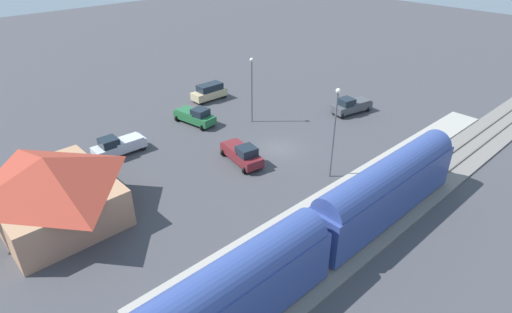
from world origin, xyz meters
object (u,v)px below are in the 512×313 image
at_px(pickup_green, 195,116).
at_px(light_pole_near_platform, 335,124).
at_px(station_building, 51,188).
at_px(pedestrian_on_platform, 408,150).
at_px(suv_tan, 209,92).
at_px(pickup_charcoal, 351,105).
at_px(light_pole_lot_center, 252,83).
at_px(pickup_maroon, 242,153).
at_px(pickup_silver, 118,146).

height_order(pickup_green, light_pole_near_platform, light_pole_near_platform).
relative_size(station_building, pedestrian_on_platform, 6.57).
bearing_deg(suv_tan, pickup_charcoal, -146.99).
distance_m(station_building, light_pole_near_platform, 24.37).
distance_m(station_building, pedestrian_on_platform, 33.12).
xyz_separation_m(station_building, pedestrian_on_platform, (-14.65, -29.65, -1.67)).
distance_m(pedestrian_on_platform, pickup_green, 24.47).
bearing_deg(light_pole_lot_center, station_building, 97.59).
xyz_separation_m(pickup_maroon, pickup_silver, (10.07, 8.31, 0.00)).
relative_size(pedestrian_on_platform, pickup_maroon, 0.30).
relative_size(pickup_silver, light_pole_lot_center, 0.69).
xyz_separation_m(pedestrian_on_platform, light_pole_lot_center, (17.93, 5.05, 3.68)).
distance_m(station_building, pickup_maroon, 17.54).
bearing_deg(pickup_green, station_building, 111.28).
relative_size(station_building, pickup_maroon, 1.99).
relative_size(suv_tan, light_pole_lot_center, 0.62).
xyz_separation_m(suv_tan, light_pole_lot_center, (-9.36, 0.68, 3.82)).
relative_size(pickup_maroon, pickup_silver, 1.04).
xyz_separation_m(pickup_charcoal, light_pole_lot_center, (6.63, 11.06, 3.94)).
distance_m(pickup_silver, light_pole_lot_center, 16.65).
bearing_deg(pickup_silver, pickup_maroon, -140.47).
xyz_separation_m(station_building, pickup_maroon, (-3.46, -17.09, -1.92)).
bearing_deg(light_pole_lot_center, pickup_silver, 78.08).
xyz_separation_m(pickup_charcoal, pickup_maroon, (-0.10, 18.58, 0.00)).
bearing_deg(light_pole_lot_center, pickup_green, 52.26).
xyz_separation_m(station_building, pickup_green, (7.47, -19.19, -1.92)).
bearing_deg(pickup_maroon, pickup_charcoal, -89.69).
bearing_deg(pickup_maroon, pedestrian_on_platform, -131.71).
bearing_deg(pickup_green, light_pole_lot_center, -127.74).
bearing_deg(suv_tan, light_pole_near_platform, 170.97).
xyz_separation_m(station_building, light_pole_near_platform, (-11.20, -21.49, 2.54)).
bearing_deg(pickup_maroon, light_pole_lot_center, -48.13).
distance_m(pedestrian_on_platform, pickup_maroon, 16.83).
xyz_separation_m(station_building, pickup_charcoal, (-3.35, -35.67, -1.92)).
bearing_deg(light_pole_lot_center, pickup_maroon, 131.87).
height_order(station_building, pickup_charcoal, station_building).
relative_size(station_building, light_pole_near_platform, 1.27).
xyz_separation_m(pickup_charcoal, pickup_silver, (9.97, 26.89, 0.00)).
bearing_deg(pedestrian_on_platform, pickup_maroon, 48.29).
relative_size(pedestrian_on_platform, pickup_green, 0.30).
bearing_deg(pickup_silver, pickup_charcoal, -110.35).
bearing_deg(pickup_green, pedestrian_on_platform, -154.68).
bearing_deg(pedestrian_on_platform, pickup_silver, 44.46).
xyz_separation_m(station_building, pickup_silver, (6.62, -8.78, -1.92)).
xyz_separation_m(pickup_green, light_pole_lot_center, (-4.19, -5.42, 3.94)).
distance_m(suv_tan, pickup_silver, 17.56).
distance_m(pickup_green, light_pole_lot_center, 7.90).
distance_m(suv_tan, light_pole_lot_center, 10.13).
bearing_deg(pickup_silver, light_pole_lot_center, -101.92).
bearing_deg(light_pole_lot_center, suv_tan, -4.13).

